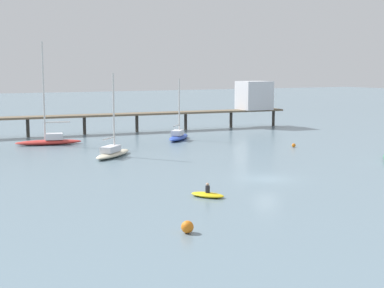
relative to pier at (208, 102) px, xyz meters
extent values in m
plane|color=slate|center=(-16.70, -39.84, -4.55)|extent=(400.00, 400.00, 0.00)
cube|color=brown|center=(-16.70, 1.52, -1.66)|extent=(60.92, 8.63, 0.30)
cylinder|color=#38332D|center=(-29.26, 2.66, -3.18)|extent=(0.50, 0.50, 2.75)
cylinder|color=#38332D|center=(-20.88, 1.90, -3.18)|extent=(0.50, 0.50, 2.75)
cylinder|color=#38332D|center=(-12.51, 1.14, -3.18)|extent=(0.50, 0.50, 2.75)
cylinder|color=#38332D|center=(-4.13, 0.38, -3.18)|extent=(0.50, 0.50, 2.75)
cylinder|color=#38332D|center=(4.25, -0.39, -3.18)|extent=(0.50, 0.50, 2.75)
cylinder|color=#38332D|center=(12.63, -1.15, -3.18)|extent=(0.50, 0.50, 2.75)
cube|color=silver|center=(8.66, -0.79, 0.93)|extent=(5.42, 5.42, 4.87)
ellipsoid|color=beige|center=(-24.60, -20.89, -4.24)|extent=(6.66, 6.45, 0.62)
cube|color=silver|center=(-25.03, -21.29, -3.59)|extent=(2.93, 2.87, 0.70)
cylinder|color=silver|center=(-24.33, -20.64, 0.53)|extent=(0.21, 0.21, 8.93)
cylinder|color=silver|center=(-25.32, -21.57, -2.33)|extent=(2.09, 1.99, 0.17)
ellipsoid|color=#2D4CB7|center=(-11.06, -10.79, -4.19)|extent=(6.16, 6.56, 0.73)
cube|color=silver|center=(-11.44, -11.21, -3.47)|extent=(2.49, 2.55, 0.71)
cylinder|color=silver|center=(-10.83, -10.53, 0.14)|extent=(0.20, 0.20, 7.94)
cylinder|color=silver|center=(-11.80, -11.62, -2.40)|extent=(2.07, 2.28, 0.16)
ellipsoid|color=red|center=(-28.63, -7.19, -4.22)|extent=(8.87, 3.85, 0.67)
cube|color=silver|center=(-27.95, -7.33, -3.47)|extent=(2.52, 1.95, 0.83)
cylinder|color=silver|center=(-29.05, -7.10, 2.55)|extent=(0.22, 0.22, 12.88)
cylinder|color=silver|center=(-27.43, -7.43, -1.57)|extent=(3.27, 0.83, 0.18)
ellipsoid|color=yellow|center=(-25.08, -43.64, -4.38)|extent=(2.60, 3.00, 0.35)
cylinder|color=#26262D|center=(-25.08, -43.64, -3.93)|extent=(0.50, 0.50, 0.55)
sphere|color=tan|center=(-25.08, -43.64, -3.53)|extent=(0.24, 0.24, 0.24)
sphere|color=orange|center=(-1.38, -24.53, -4.30)|extent=(0.51, 0.51, 0.51)
sphere|color=orange|center=(-30.98, -51.47, -4.16)|extent=(0.78, 0.78, 0.78)
camera|label=1|loc=(-46.26, -80.65, 5.42)|focal=51.87mm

